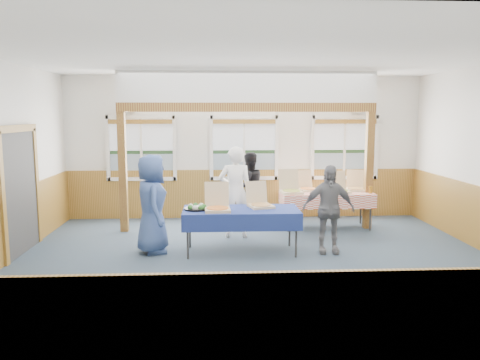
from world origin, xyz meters
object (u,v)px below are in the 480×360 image
table_left (241,212)px  woman_black (249,187)px  man_blue (152,204)px  person_grey (328,209)px  woman_white (235,192)px  table_right (326,194)px

table_left → woman_black: (0.30, 2.40, 0.06)m
woman_black → man_blue: (-1.81, -2.31, 0.08)m
woman_black → person_grey: (1.18, -2.48, -0.01)m
woman_white → table_left: bearing=96.1°
table_left → table_right: same height
table_left → person_grey: person_grey is taller
person_grey → man_blue: bearing=179.6°
table_left → man_blue: man_blue is taller
man_blue → person_grey: 3.00m
table_left → person_grey: bearing=12.3°
table_left → woman_white: size_ratio=1.21×
table_left → person_grey: size_ratio=1.40×
table_right → man_blue: bearing=-172.1°
woman_black → man_blue: 2.93m
table_left → woman_black: bearing=98.2°
table_right → man_blue: size_ratio=1.20×
table_left → person_grey: (1.48, -0.08, 0.05)m
table_right → woman_white: size_ratio=1.15×
table_left → woman_white: 1.03m
table_left → man_blue: bearing=-168.0°
man_blue → table_left: bearing=-106.1°
woman_black → woman_white: bearing=49.9°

